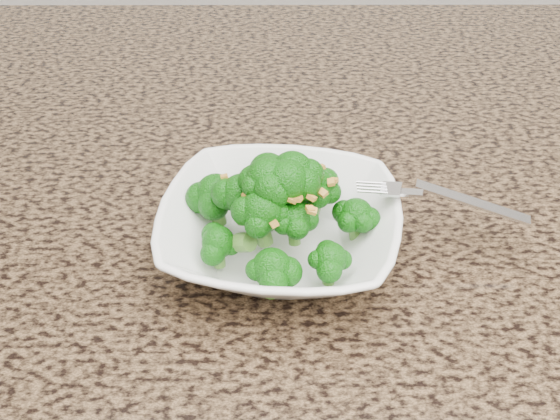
{
  "coord_description": "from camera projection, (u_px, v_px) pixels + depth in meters",
  "views": [
    {
      "loc": [
        -0.11,
        -0.32,
        1.33
      ],
      "look_at": [
        -0.11,
        0.18,
        0.95
      ],
      "focal_mm": 45.0,
      "sensor_mm": 36.0,
      "label": 1
    }
  ],
  "objects": [
    {
      "name": "garlic_topping",
      "position": [
        280.0,
        139.0,
        0.58
      ],
      "size": [
        0.12,
        0.12,
        0.01
      ],
      "primitive_type": null,
      "color": "gold",
      "rests_on": "broccoli_pile"
    },
    {
      "name": "broccoli_pile",
      "position": [
        280.0,
        175.0,
        0.6
      ],
      "size": [
        0.19,
        0.19,
        0.07
      ],
      "primitive_type": null,
      "color": "#11660B",
      "rests_on": "bowl"
    },
    {
      "name": "fork",
      "position": [
        415.0,
        193.0,
        0.63
      ],
      "size": [
        0.18,
        0.07,
        0.01
      ],
      "primitive_type": null,
      "rotation": [
        0.0,
        0.0,
        -0.26
      ],
      "color": "silver",
      "rests_on": "bowl"
    },
    {
      "name": "bowl",
      "position": [
        280.0,
        230.0,
        0.64
      ],
      "size": [
        0.24,
        0.24,
        0.05
      ],
      "primitive_type": "imported",
      "rotation": [
        0.0,
        0.0,
        -0.13
      ],
      "color": "white",
      "rests_on": "granite_counter"
    },
    {
      "name": "granite_counter",
      "position": [
        381.0,
        192.0,
        0.76
      ],
      "size": [
        1.64,
        1.04,
        0.03
      ],
      "primitive_type": "cube",
      "color": "brown",
      "rests_on": "cabinet"
    }
  ]
}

